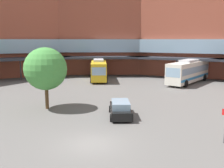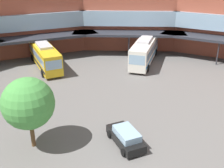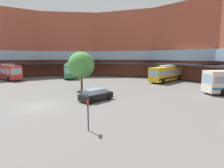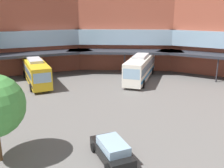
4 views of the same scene
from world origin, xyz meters
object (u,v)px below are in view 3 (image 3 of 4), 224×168
(bus_2, at_px, (69,70))
(stop_sign_post, at_px, (88,111))
(bus_0, at_px, (167,73))
(plaza_tree, at_px, (81,65))
(parked_car, at_px, (96,95))
(bus_4, at_px, (8,72))

(bus_2, relative_size, stop_sign_post, 5.04)
(bus_0, distance_m, plaza_tree, 20.25)
(parked_car, relative_size, plaza_tree, 0.74)
(parked_car, xyz_separation_m, stop_sign_post, (8.10, -4.61, 0.79))
(bus_0, height_order, parked_car, bus_0)
(plaza_tree, bearing_deg, bus_2, 167.95)
(stop_sign_post, bearing_deg, bus_4, -173.58)
(bus_0, relative_size, bus_2, 0.92)
(bus_4, relative_size, plaza_tree, 1.62)
(bus_0, xyz_separation_m, parked_car, (7.52, -21.40, -1.11))
(stop_sign_post, bearing_deg, bus_0, 120.99)
(bus_2, relative_size, plaza_tree, 1.97)
(bus_0, relative_size, bus_4, 1.12)
(parked_car, bearing_deg, bus_4, 93.18)
(bus_2, distance_m, stop_sign_post, 36.54)
(plaza_tree, bearing_deg, parked_car, -9.19)
(bus_4, bearing_deg, parked_car, -1.07)
(bus_2, bearing_deg, plaza_tree, 5.07)
(plaza_tree, bearing_deg, bus_4, -154.89)
(bus_0, distance_m, stop_sign_post, 30.34)
(bus_0, bearing_deg, parked_car, 4.76)
(bus_0, xyz_separation_m, plaza_tree, (-0.42, -20.12, 2.32))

